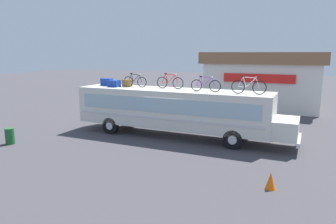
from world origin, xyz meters
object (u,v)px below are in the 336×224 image
Objects in this scene: luggage_bag_2 at (114,84)px; trash_bin at (10,136)px; rooftop_bicycle_1 at (135,81)px; luggage_bag_3 at (127,83)px; luggage_bag_1 at (107,82)px; rooftop_bicycle_4 at (249,87)px; rooftop_bicycle_2 at (170,82)px; rooftop_bicycle_3 at (206,85)px; traffic_cone at (271,181)px; bus at (175,109)px.

luggage_bag_2 is 6.67m from trash_bin.
luggage_bag_3 is at bearing -176.81° from rooftop_bicycle_1.
trash_bin is (-4.77, -5.52, -2.75)m from rooftop_bicycle_1.
rooftop_bicycle_4 is at bearing -3.09° from luggage_bag_1.
rooftop_bicycle_2 is 4.80m from rooftop_bicycle_4.
rooftop_bicycle_3 is at bearing -5.82° from rooftop_bicycle_1.
luggage_bag_3 is 0.82× the size of traffic_cone.
rooftop_bicycle_4 is 6.17m from traffic_cone.
traffic_cone is (10.25, -5.18, -2.72)m from luggage_bag_2.
luggage_bag_1 is 0.44× the size of rooftop_bicycle_1.
rooftop_bicycle_3 is 7.29m from traffic_cone.
rooftop_bicycle_1 reaches higher than luggage_bag_2.
luggage_bag_2 is 11.80m from traffic_cone.
rooftop_bicycle_1 is at bearing 1.78° from luggage_bag_1.
trash_bin reaches higher than traffic_cone.
rooftop_bicycle_2 is (4.49, 0.11, 0.15)m from luggage_bag_1.
luggage_bag_3 is at bearing 52.43° from trash_bin.
luggage_bag_2 is 0.83m from luggage_bag_3.
rooftop_bicycle_1 is at bearing 3.19° from luggage_bag_3.
rooftop_bicycle_2 is 9.48m from trash_bin.
bus is 1.64m from rooftop_bicycle_2.
trash_bin is (-11.92, -4.96, -2.78)m from rooftop_bicycle_4.
rooftop_bicycle_3 reaches higher than trash_bin.
rooftop_bicycle_2 reaches higher than luggage_bag_1.
rooftop_bicycle_4 reaches higher than traffic_cone.
luggage_bag_2 is (0.87, -0.44, -0.03)m from luggage_bag_1.
luggage_bag_2 is 8.38m from rooftop_bicycle_4.
rooftop_bicycle_3 reaches higher than luggage_bag_3.
rooftop_bicycle_1 reaches higher than bus.
traffic_cone is (9.02, -5.68, -2.87)m from rooftop_bicycle_1.
rooftop_bicycle_4 is (7.70, -0.53, 0.17)m from luggage_bag_3.
luggage_bag_1 is 12.76m from traffic_cone.
rooftop_bicycle_4 is (2.36, -0.08, 0.03)m from rooftop_bicycle_3.
luggage_bag_3 is 7.72m from rooftop_bicycle_4.
rooftop_bicycle_1 is at bearing 49.18° from trash_bin.
bus is 2.43m from rooftop_bicycle_3.
bus is at bearing 34.35° from trash_bin.
luggage_bag_3 is 11.44m from traffic_cone.
bus reaches higher than trash_bin.
rooftop_bicycle_2 is at bearing 172.73° from rooftop_bicycle_4.
luggage_bag_3 is (-3.44, 0.25, 1.37)m from bus.
rooftop_bicycle_1 is 7.17m from rooftop_bicycle_4.
luggage_bag_1 reaches higher than bus.
traffic_cone is at bearing -40.81° from rooftop_bicycle_2.
rooftop_bicycle_2 is 9.22m from traffic_cone.
rooftop_bicycle_2 is at bearing 167.55° from rooftop_bicycle_3.
trash_bin is 1.36× the size of traffic_cone.
rooftop_bicycle_3 is 2.66× the size of traffic_cone.
luggage_bag_1 is at bearing 176.49° from rooftop_bicycle_3.
rooftop_bicycle_1 is 0.90× the size of rooftop_bicycle_4.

